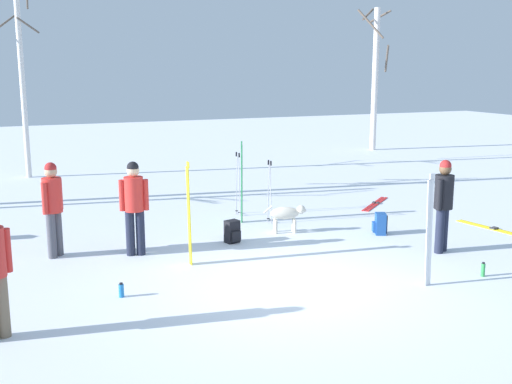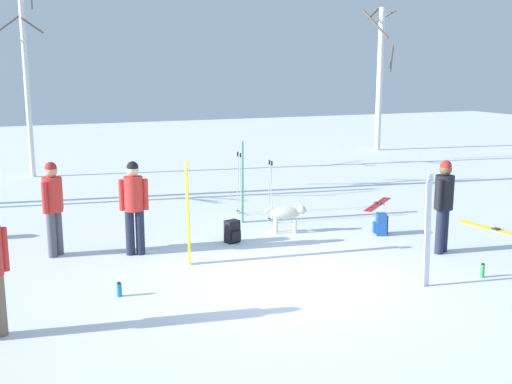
{
  "view_description": "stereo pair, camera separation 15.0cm",
  "coord_description": "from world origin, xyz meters",
  "px_view_note": "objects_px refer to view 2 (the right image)",
  "views": [
    {
      "loc": [
        -4.16,
        -8.32,
        3.36
      ],
      "look_at": [
        0.44,
        2.43,
        1.0
      ],
      "focal_mm": 43.71,
      "sensor_mm": 36.0,
      "label": 1
    },
    {
      "loc": [
        -4.02,
        -8.38,
        3.36
      ],
      "look_at": [
        0.44,
        2.43,
        1.0
      ],
      "focal_mm": 43.71,
      "sensor_mm": 36.0,
      "label": 2
    }
  ],
  "objects_px": {
    "birch_tree_3": "(380,76)",
    "person_3": "(444,200)",
    "ski_pair_planted_1": "(188,214)",
    "water_bottle_1": "(119,290)",
    "ski_pair_planted_2": "(243,182)",
    "ski_poles_0": "(270,190)",
    "person_0": "(134,202)",
    "backpack_0": "(232,232)",
    "person_2": "(53,203)",
    "ski_pair_lying_0": "(377,204)",
    "birch_tree_2": "(24,44)",
    "dog": "(287,214)",
    "ski_poles_1": "(239,182)",
    "water_bottle_0": "(482,271)",
    "backpack_1": "(381,224)",
    "ski_pair_planted_0": "(428,231)",
    "ski_pair_lying_1": "(498,230)"
  },
  "relations": [
    {
      "from": "person_0",
      "to": "dog",
      "type": "bearing_deg",
      "value": 5.96
    },
    {
      "from": "person_3",
      "to": "ski_pair_lying_0",
      "type": "bearing_deg",
      "value": 73.0
    },
    {
      "from": "person_3",
      "to": "ski_pair_planted_2",
      "type": "relative_size",
      "value": 0.96
    },
    {
      "from": "dog",
      "to": "ski_pair_planted_1",
      "type": "distance_m",
      "value": 2.79
    },
    {
      "from": "ski_pair_planted_2",
      "to": "ski_pair_lying_0",
      "type": "relative_size",
      "value": 1.23
    },
    {
      "from": "ski_poles_1",
      "to": "backpack_0",
      "type": "relative_size",
      "value": 3.29
    },
    {
      "from": "ski_pair_planted_1",
      "to": "ski_pair_planted_2",
      "type": "distance_m",
      "value": 3.07
    },
    {
      "from": "ski_pair_planted_2",
      "to": "backpack_1",
      "type": "xyz_separation_m",
      "value": [
        2.21,
        -2.05,
        -0.67
      ]
    },
    {
      "from": "water_bottle_0",
      "to": "water_bottle_1",
      "type": "bearing_deg",
      "value": 166.09
    },
    {
      "from": "person_0",
      "to": "ski_pair_lying_1",
      "type": "bearing_deg",
      "value": -9.45
    },
    {
      "from": "person_0",
      "to": "ski_poles_0",
      "type": "xyz_separation_m",
      "value": [
        3.22,
        1.24,
        -0.25
      ]
    },
    {
      "from": "ski_pair_lying_0",
      "to": "ski_poles_0",
      "type": "bearing_deg",
      "value": -168.51
    },
    {
      "from": "ski_pair_lying_1",
      "to": "ski_poles_0",
      "type": "relative_size",
      "value": 1.4
    },
    {
      "from": "ski_pair_planted_1",
      "to": "water_bottle_1",
      "type": "xyz_separation_m",
      "value": [
        -1.41,
        -1.14,
        -0.79
      ]
    },
    {
      "from": "birch_tree_2",
      "to": "birch_tree_3",
      "type": "bearing_deg",
      "value": 5.71
    },
    {
      "from": "birch_tree_3",
      "to": "ski_pair_lying_0",
      "type": "bearing_deg",
      "value": -123.18
    },
    {
      "from": "water_bottle_1",
      "to": "person_3",
      "type": "bearing_deg",
      "value": -0.07
    },
    {
      "from": "ski_pair_planted_1",
      "to": "ski_pair_planted_0",
      "type": "bearing_deg",
      "value": -39.39
    },
    {
      "from": "person_2",
      "to": "backpack_0",
      "type": "bearing_deg",
      "value": -7.14
    },
    {
      "from": "water_bottle_1",
      "to": "person_0",
      "type": "bearing_deg",
      "value": 71.77
    },
    {
      "from": "person_0",
      "to": "backpack_1",
      "type": "relative_size",
      "value": 3.9
    },
    {
      "from": "water_bottle_0",
      "to": "birch_tree_2",
      "type": "distance_m",
      "value": 14.72
    },
    {
      "from": "ski_pair_planted_1",
      "to": "ski_pair_lying_0",
      "type": "xyz_separation_m",
      "value": [
        5.66,
        2.77,
        -0.88
      ]
    },
    {
      "from": "ski_pair_lying_0",
      "to": "ski_pair_lying_1",
      "type": "xyz_separation_m",
      "value": [
        0.91,
        -3.11,
        -0.0
      ]
    },
    {
      "from": "water_bottle_1",
      "to": "birch_tree_2",
      "type": "height_order",
      "value": "birch_tree_2"
    },
    {
      "from": "ski_pair_planted_2",
      "to": "water_bottle_1",
      "type": "relative_size",
      "value": 8.11
    },
    {
      "from": "water_bottle_1",
      "to": "birch_tree_3",
      "type": "distance_m",
      "value": 18.31
    },
    {
      "from": "person_3",
      "to": "water_bottle_0",
      "type": "xyz_separation_m",
      "value": [
        -0.28,
        -1.38,
        -0.87
      ]
    },
    {
      "from": "person_2",
      "to": "ski_poles_1",
      "type": "distance_m",
      "value": 4.55
    },
    {
      "from": "person_2",
      "to": "ski_pair_planted_1",
      "type": "relative_size",
      "value": 0.96
    },
    {
      "from": "dog",
      "to": "water_bottle_1",
      "type": "distance_m",
      "value": 4.54
    },
    {
      "from": "ski_poles_0",
      "to": "water_bottle_1",
      "type": "distance_m",
      "value": 5.11
    },
    {
      "from": "dog",
      "to": "ski_poles_1",
      "type": "height_order",
      "value": "ski_poles_1"
    },
    {
      "from": "ski_pair_planted_2",
      "to": "ski_pair_lying_1",
      "type": "height_order",
      "value": "ski_pair_planted_2"
    },
    {
      "from": "ski_pair_planted_2",
      "to": "ski_poles_0",
      "type": "bearing_deg",
      "value": -25.59
    },
    {
      "from": "person_3",
      "to": "ski_pair_lying_1",
      "type": "height_order",
      "value": "person_3"
    },
    {
      "from": "backpack_0",
      "to": "ski_pair_planted_1",
      "type": "bearing_deg",
      "value": -140.65
    },
    {
      "from": "person_3",
      "to": "water_bottle_1",
      "type": "height_order",
      "value": "person_3"
    },
    {
      "from": "person_0",
      "to": "dog",
      "type": "xyz_separation_m",
      "value": [
        3.21,
        0.33,
        -0.59
      ]
    },
    {
      "from": "water_bottle_1",
      "to": "backpack_1",
      "type": "bearing_deg",
      "value": 14.83
    },
    {
      "from": "ski_pair_planted_2",
      "to": "backpack_0",
      "type": "bearing_deg",
      "value": -118.4
    },
    {
      "from": "person_2",
      "to": "ski_pair_planted_0",
      "type": "xyz_separation_m",
      "value": [
        5.16,
        -3.87,
        -0.1
      ]
    },
    {
      "from": "ski_pair_planted_0",
      "to": "ski_poles_0",
      "type": "height_order",
      "value": "ski_pair_planted_0"
    },
    {
      "from": "birch_tree_3",
      "to": "person_3",
      "type": "bearing_deg",
      "value": -118.67
    },
    {
      "from": "backpack_0",
      "to": "person_0",
      "type": "bearing_deg",
      "value": -178.0
    },
    {
      "from": "ski_pair_planted_2",
      "to": "water_bottle_1",
      "type": "height_order",
      "value": "ski_pair_planted_2"
    },
    {
      "from": "ski_pair_planted_0",
      "to": "ski_poles_1",
      "type": "relative_size",
      "value": 1.23
    },
    {
      "from": "ski_pair_planted_2",
      "to": "ski_pair_lying_0",
      "type": "height_order",
      "value": "ski_pair_planted_2"
    },
    {
      "from": "ski_poles_0",
      "to": "backpack_0",
      "type": "relative_size",
      "value": 3.12
    },
    {
      "from": "backpack_1",
      "to": "water_bottle_1",
      "type": "bearing_deg",
      "value": -165.17
    }
  ]
}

